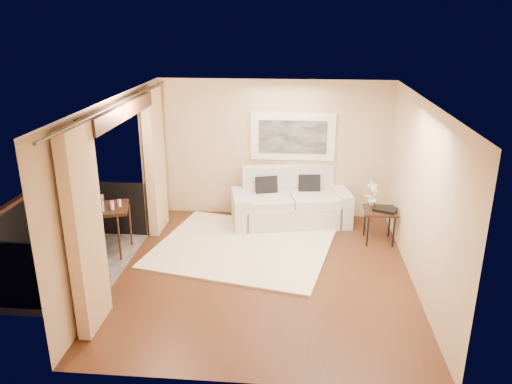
# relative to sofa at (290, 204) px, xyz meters

# --- Properties ---
(floor) EXTENTS (5.00, 5.00, 0.00)m
(floor) POSITION_rel_sofa_xyz_m (-0.33, -2.10, -0.38)
(floor) COLOR #562F19
(floor) RESTS_ON ground
(room_shell) EXTENTS (5.00, 6.40, 5.00)m
(room_shell) POSITION_rel_sofa_xyz_m (-2.46, -2.10, 2.14)
(room_shell) COLOR white
(room_shell) RESTS_ON ground
(balcony) EXTENTS (1.81, 2.60, 1.17)m
(balcony) POSITION_rel_sofa_xyz_m (-3.64, -2.10, -0.20)
(balcony) COLOR #605B56
(balcony) RESTS_ON ground
(curtains) EXTENTS (0.16, 4.80, 2.64)m
(curtains) POSITION_rel_sofa_xyz_m (-2.44, -2.10, 0.96)
(curtains) COLOR #D6B283
(curtains) RESTS_ON ground
(artwork) EXTENTS (1.62, 0.07, 0.92)m
(artwork) POSITION_rel_sofa_xyz_m (0.02, 0.37, 1.24)
(artwork) COLOR white
(artwork) RESTS_ON room_shell
(rug) EXTENTS (3.36, 3.07, 0.04)m
(rug) POSITION_rel_sofa_xyz_m (-0.78, -1.24, -0.36)
(rug) COLOR #FFF5CD
(rug) RESTS_ON floor
(sofa) EXTENTS (2.36, 1.39, 1.06)m
(sofa) POSITION_rel_sofa_xyz_m (0.00, 0.00, 0.00)
(sofa) COLOR silver
(sofa) RESTS_ON floor
(side_table) EXTENTS (0.56, 0.56, 0.60)m
(side_table) POSITION_rel_sofa_xyz_m (1.60, -0.75, 0.17)
(side_table) COLOR #311A10
(side_table) RESTS_ON floor
(tray) EXTENTS (0.46, 0.41, 0.05)m
(tray) POSITION_rel_sofa_xyz_m (1.67, -0.80, 0.25)
(tray) COLOR black
(tray) RESTS_ON side_table
(orchid) EXTENTS (0.30, 0.28, 0.47)m
(orchid) POSITION_rel_sofa_xyz_m (1.46, -0.60, 0.46)
(orchid) COLOR white
(orchid) RESTS_ON side_table
(bistro_table) EXTENTS (0.85, 0.85, 0.81)m
(bistro_table) POSITION_rel_sofa_xyz_m (-3.03, -1.56, 0.36)
(bistro_table) COLOR #311A10
(bistro_table) RESTS_ON balcony
(balcony_chair_far) EXTENTS (0.44, 0.44, 0.88)m
(balcony_chair_far) POSITION_rel_sofa_xyz_m (-3.52, -1.25, 0.13)
(balcony_chair_far) COLOR #311A10
(balcony_chair_far) RESTS_ON balcony
(balcony_chair_near) EXTENTS (0.44, 0.44, 0.94)m
(balcony_chair_near) POSITION_rel_sofa_xyz_m (-3.47, -2.52, 0.17)
(balcony_chair_near) COLOR #311A10
(balcony_chair_near) RESTS_ON balcony
(ice_bucket) EXTENTS (0.18, 0.18, 0.20)m
(ice_bucket) POSITION_rel_sofa_xyz_m (-3.18, -1.46, 0.54)
(ice_bucket) COLOR silver
(ice_bucket) RESTS_ON bistro_table
(candle) EXTENTS (0.06, 0.06, 0.07)m
(candle) POSITION_rel_sofa_xyz_m (-2.96, -1.45, 0.47)
(candle) COLOR red
(candle) RESTS_ON bistro_table
(vase) EXTENTS (0.04, 0.04, 0.18)m
(vase) POSITION_rel_sofa_xyz_m (-3.00, -1.76, 0.53)
(vase) COLOR silver
(vase) RESTS_ON bistro_table
(glass_a) EXTENTS (0.06, 0.06, 0.12)m
(glass_a) POSITION_rel_sofa_xyz_m (-2.88, -1.66, 0.50)
(glass_a) COLOR white
(glass_a) RESTS_ON bistro_table
(glass_b) EXTENTS (0.06, 0.06, 0.12)m
(glass_b) POSITION_rel_sofa_xyz_m (-2.81, -1.51, 0.50)
(glass_b) COLOR silver
(glass_b) RESTS_ON bistro_table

